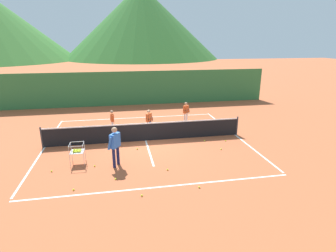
{
  "coord_description": "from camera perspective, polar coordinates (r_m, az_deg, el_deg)",
  "views": [
    {
      "loc": [
        -1.33,
        -13.38,
        5.07
      ],
      "look_at": [
        0.93,
        -1.42,
        1.2
      ],
      "focal_mm": 28.97,
      "sensor_mm": 36.0,
      "label": 1
    }
  ],
  "objects": [
    {
      "name": "ground_plane",
      "position": [
        14.37,
        -4.7,
        -3.07
      ],
      "size": [
        120.0,
        120.0,
        0.0
      ],
      "primitive_type": "plane",
      "color": "#B25633"
    },
    {
      "name": "line_baseline_near",
      "position": [
        10.03,
        -1.65,
        -12.69
      ],
      "size": [
        10.05,
        0.08,
        0.01
      ],
      "primitive_type": "cube",
      "color": "white",
      "rests_on": "ground"
    },
    {
      "name": "line_baseline_far",
      "position": [
        18.65,
        -6.2,
        1.77
      ],
      "size": [
        10.05,
        0.08,
        0.01
      ],
      "primitive_type": "cube",
      "color": "white",
      "rests_on": "ground"
    },
    {
      "name": "line_sideline_west",
      "position": [
        14.78,
        -24.5,
        -4.07
      ],
      "size": [
        0.08,
        9.34,
        0.01
      ],
      "primitive_type": "cube",
      "color": "white",
      "rests_on": "ground"
    },
    {
      "name": "line_sideline_east",
      "position": [
        15.65,
        13.9,
        -1.78
      ],
      "size": [
        0.08,
        9.34,
        0.01
      ],
      "primitive_type": "cube",
      "color": "white",
      "rests_on": "ground"
    },
    {
      "name": "line_service_center",
      "position": [
        14.37,
        -4.7,
        -3.06
      ],
      "size": [
        0.08,
        6.25,
        0.01
      ],
      "primitive_type": "cube",
      "color": "white",
      "rests_on": "ground"
    },
    {
      "name": "tennis_net",
      "position": [
        14.2,
        -4.75,
        -1.19
      ],
      "size": [
        10.29,
        0.08,
        1.05
      ],
      "color": "#333338",
      "rests_on": "ground"
    },
    {
      "name": "instructor",
      "position": [
        11.38,
        -11.09,
        -3.52
      ],
      "size": [
        0.56,
        0.84,
        1.71
      ],
      "color": "#191E4C",
      "rests_on": "ground"
    },
    {
      "name": "student_0",
      "position": [
        15.89,
        -11.66,
        1.5
      ],
      "size": [
        0.24,
        0.51,
        1.25
      ],
      "color": "silver",
      "rests_on": "ground"
    },
    {
      "name": "student_1",
      "position": [
        15.44,
        -4.02,
        1.53
      ],
      "size": [
        0.45,
        0.71,
        1.32
      ],
      "color": "navy",
      "rests_on": "ground"
    },
    {
      "name": "student_2",
      "position": [
        17.23,
        3.8,
        3.27
      ],
      "size": [
        0.5,
        0.69,
        1.34
      ],
      "color": "silver",
      "rests_on": "ground"
    },
    {
      "name": "ball_cart",
      "position": [
        12.16,
        -18.62,
        -4.97
      ],
      "size": [
        0.58,
        0.58,
        0.9
      ],
      "color": "#B7B7BC",
      "rests_on": "ground"
    },
    {
      "name": "tennis_ball_0",
      "position": [
        11.16,
        -0.1,
        -9.16
      ],
      "size": [
        0.07,
        0.07,
        0.07
      ],
      "primitive_type": "sphere",
      "color": "yellow",
      "rests_on": "ground"
    },
    {
      "name": "tennis_ball_1",
      "position": [
        10.67,
        -11.0,
        -10.86
      ],
      "size": [
        0.07,
        0.07,
        0.07
      ],
      "primitive_type": "sphere",
      "color": "yellow",
      "rests_on": "ground"
    },
    {
      "name": "tennis_ball_2",
      "position": [
        13.4,
        11.09,
        -4.78
      ],
      "size": [
        0.07,
        0.07,
        0.07
      ],
      "primitive_type": "sphere",
      "color": "yellow",
      "rests_on": "ground"
    },
    {
      "name": "tennis_ball_3",
      "position": [
        14.34,
        7.7,
        -3.07
      ],
      "size": [
        0.07,
        0.07,
        0.07
      ],
      "primitive_type": "sphere",
      "color": "yellow",
      "rests_on": "ground"
    },
    {
      "name": "tennis_ball_4",
      "position": [
        9.53,
        -5.53,
        -14.34
      ],
      "size": [
        0.07,
        0.07,
        0.07
      ],
      "primitive_type": "sphere",
      "color": "yellow",
      "rests_on": "ground"
    },
    {
      "name": "tennis_ball_5",
      "position": [
        10.02,
        6.59,
        -12.65
      ],
      "size": [
        0.07,
        0.07,
        0.07
      ],
      "primitive_type": "sphere",
      "color": "yellow",
      "rests_on": "ground"
    },
    {
      "name": "tennis_ball_6",
      "position": [
        13.26,
        -6.49,
        -4.78
      ],
      "size": [
        0.07,
        0.07,
        0.07
      ],
      "primitive_type": "sphere",
      "color": "yellow",
      "rests_on": "ground"
    },
    {
      "name": "tennis_ball_7",
      "position": [
        11.87,
        -15.17,
        -8.11
      ],
      "size": [
        0.07,
        0.07,
        0.07
      ],
      "primitive_type": "sphere",
      "color": "yellow",
      "rests_on": "ground"
    },
    {
      "name": "tennis_ball_8",
      "position": [
        10.36,
        -19.26,
        -12.52
      ],
      "size": [
        0.07,
        0.07,
        0.07
      ],
      "primitive_type": "sphere",
      "color": "yellow",
      "rests_on": "ground"
    },
    {
      "name": "tennis_ball_9",
      "position": [
        14.54,
        12.02,
        -3.01
      ],
      "size": [
        0.07,
        0.07,
        0.07
      ],
      "primitive_type": "sphere",
      "color": "yellow",
      "rests_on": "ground"
    },
    {
      "name": "tennis_ball_10",
      "position": [
        12.0,
        -23.3,
        -8.71
      ],
      "size": [
        0.07,
        0.07,
        0.07
      ],
      "primitive_type": "sphere",
      "color": "yellow",
      "rests_on": "ground"
    },
    {
      "name": "windscreen_fence",
      "position": [
        22.19,
        -7.17,
        7.88
      ],
      "size": [
        22.1,
        0.08,
        2.72
      ],
      "primitive_type": "cube",
      "color": "#33753D",
      "rests_on": "ground"
    },
    {
      "name": "hill_0",
      "position": [
        82.33,
        -5.67,
        20.89
      ],
      "size": [
        43.58,
        43.58,
        19.71
      ],
      "primitive_type": "cone",
      "color": "#2D6628",
      "rests_on": "ground"
    }
  ]
}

